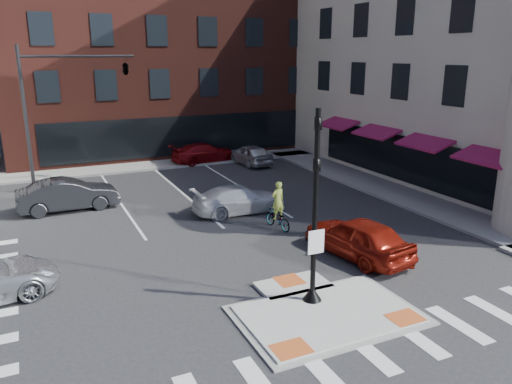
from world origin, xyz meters
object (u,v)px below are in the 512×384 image
white_pickup (239,199)px  bg_car_silver (250,154)px  cyclist (278,213)px  bg_car_dark (68,195)px  red_sedan (358,237)px  bg_car_red (205,153)px

white_pickup → bg_car_silver: bg_car_silver is taller
bg_car_silver → cyclist: size_ratio=1.94×
bg_car_dark → bg_car_silver: (12.51, 5.80, -0.08)m
red_sedan → bg_car_silver: (2.99, 16.72, -0.07)m
white_pickup → bg_car_silver: (4.96, 9.76, 0.04)m
bg_car_silver → cyclist: cyclist is taller
bg_car_dark → cyclist: bearing=-131.3°
white_pickup → cyclist: 2.91m
cyclist → bg_car_red: bearing=-105.8°
bg_car_dark → white_pickup: bearing=-119.3°
white_pickup → bg_car_silver: bearing=-27.3°
white_pickup → bg_car_red: (2.30, 11.66, 0.03)m
bg_car_dark → bg_car_silver: bearing=-66.8°
red_sedan → white_pickup: (-1.97, 6.96, -0.12)m
bg_car_dark → bg_car_red: 12.51m
bg_car_silver → red_sedan: bearing=74.4°
red_sedan → cyclist: 4.33m
white_pickup → bg_car_dark: 8.53m
red_sedan → white_pickup: size_ratio=1.00×
bg_car_dark → bg_car_red: size_ratio=1.00×
bg_car_dark → red_sedan: bearing=-140.6°
bg_car_dark → bg_car_silver: bg_car_dark is taller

